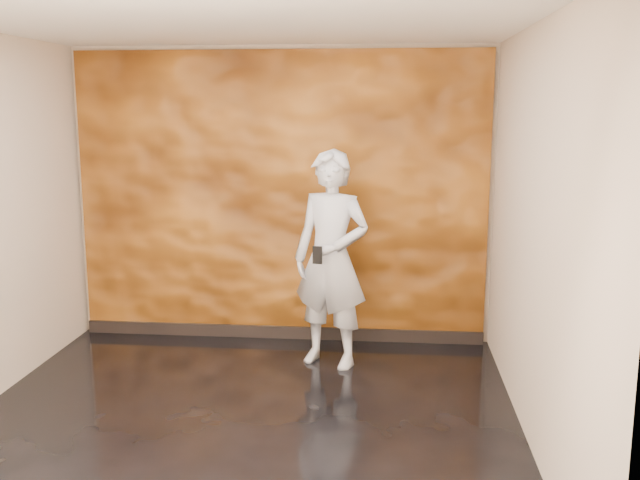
# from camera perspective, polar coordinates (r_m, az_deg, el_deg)

# --- Properties ---
(room) EXTENTS (4.02, 4.02, 2.81)m
(room) POSITION_cam_1_polar(r_m,az_deg,el_deg) (4.89, -6.68, 0.66)
(room) COLOR black
(room) RESTS_ON ground
(feature_wall) EXTENTS (3.90, 0.06, 2.75)m
(feature_wall) POSITION_cam_1_polar(r_m,az_deg,el_deg) (6.80, -3.18, 3.37)
(feature_wall) COLOR #C06F1E
(feature_wall) RESTS_ON ground
(baseboard) EXTENTS (3.90, 0.04, 0.12)m
(baseboard) POSITION_cam_1_polar(r_m,az_deg,el_deg) (7.05, -3.12, -7.36)
(baseboard) COLOR black
(baseboard) RESTS_ON ground
(man) EXTENTS (0.80, 0.67, 1.89)m
(man) POSITION_cam_1_polar(r_m,az_deg,el_deg) (6.14, 0.91, -1.54)
(man) COLOR #AAAEBA
(man) RESTS_ON ground
(phone) EXTENTS (0.08, 0.03, 0.15)m
(phone) POSITION_cam_1_polar(r_m,az_deg,el_deg) (5.88, -0.21, -1.21)
(phone) COLOR black
(phone) RESTS_ON man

